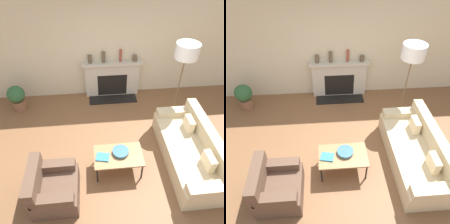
# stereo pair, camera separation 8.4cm
# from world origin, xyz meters

# --- Properties ---
(ground_plane) EXTENTS (18.00, 18.00, 0.00)m
(ground_plane) POSITION_xyz_m (0.00, 0.00, 0.00)
(ground_plane) COLOR brown
(wall_back) EXTENTS (18.00, 0.06, 2.90)m
(wall_back) POSITION_xyz_m (0.00, 2.52, 1.45)
(wall_back) COLOR beige
(wall_back) RESTS_ON ground_plane
(fireplace) EXTENTS (1.57, 0.59, 1.01)m
(fireplace) POSITION_xyz_m (0.06, 2.38, 0.49)
(fireplace) COLOR beige
(fireplace) RESTS_ON ground_plane
(couch) EXTENTS (0.90, 2.12, 0.77)m
(couch) POSITION_xyz_m (1.40, -0.08, 0.29)
(couch) COLOR #CCB78E
(couch) RESTS_ON ground_plane
(armchair_near) EXTENTS (0.78, 0.83, 0.80)m
(armchair_near) POSITION_xyz_m (-1.27, -0.64, 0.30)
(armchair_near) COLOR brown
(armchair_near) RESTS_ON ground_plane
(coffee_table) EXTENTS (0.92, 0.57, 0.44)m
(coffee_table) POSITION_xyz_m (-0.07, -0.17, 0.41)
(coffee_table) COLOR olive
(coffee_table) RESTS_ON ground_plane
(bowl) EXTENTS (0.31, 0.31, 0.06)m
(bowl) POSITION_xyz_m (-0.03, -0.12, 0.48)
(bowl) COLOR #38667A
(bowl) RESTS_ON coffee_table
(book) EXTENTS (0.28, 0.24, 0.02)m
(book) POSITION_xyz_m (-0.37, -0.19, 0.45)
(book) COLOR teal
(book) RESTS_ON coffee_table
(floor_lamp) EXTENTS (0.49, 0.49, 1.92)m
(floor_lamp) POSITION_xyz_m (1.50, 1.31, 1.70)
(floor_lamp) COLOR brown
(floor_lamp) RESTS_ON ground_plane
(mantel_vase_left) EXTENTS (0.11, 0.11, 0.20)m
(mantel_vase_left) POSITION_xyz_m (-0.51, 2.39, 1.12)
(mantel_vase_left) COLOR brown
(mantel_vase_left) RESTS_ON fireplace
(mantel_vase_center_left) EXTENTS (0.09, 0.09, 0.29)m
(mantel_vase_center_left) POSITION_xyz_m (-0.16, 2.39, 1.16)
(mantel_vase_center_left) COLOR brown
(mantel_vase_center_left) RESTS_ON fireplace
(mantel_vase_center_right) EXTENTS (0.07, 0.07, 0.32)m
(mantel_vase_center_right) POSITION_xyz_m (0.28, 2.39, 1.18)
(mantel_vase_center_right) COLOR brown
(mantel_vase_center_right) RESTS_ON fireplace
(mantel_vase_right) EXTENTS (0.12, 0.12, 0.15)m
(mantel_vase_right) POSITION_xyz_m (0.65, 2.39, 1.09)
(mantel_vase_right) COLOR brown
(mantel_vase_right) RESTS_ON fireplace
(potted_plant) EXTENTS (0.44, 0.44, 0.69)m
(potted_plant) POSITION_xyz_m (-2.42, 1.96, 0.38)
(potted_plant) COLOR brown
(potted_plant) RESTS_ON ground_plane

